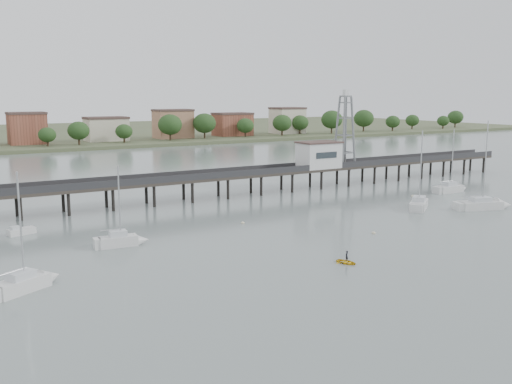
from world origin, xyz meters
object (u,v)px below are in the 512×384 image
lattice_tower (345,131)px  white_tender (21,231)px  sailboat_d (489,205)px  sailboat_e (453,188)px  sailboat_c (420,203)px  yellow_dinghy (346,263)px  sailboat_a (31,282)px  pier (206,178)px  sailboat_b (125,241)px

lattice_tower → white_tender: lattice_tower is taller
white_tender → sailboat_d: bearing=-31.4°
sailboat_e → white_tender: bearing=176.4°
sailboat_e → sailboat_c: (-17.11, -7.53, -0.00)m
yellow_dinghy → sailboat_e: bearing=10.6°
sailboat_e → sailboat_a: (-79.89, -17.08, 0.00)m
white_tender → yellow_dinghy: white_tender is taller
lattice_tower → yellow_dinghy: (-35.18, -43.42, -11.10)m
pier → sailboat_a: bearing=-135.9°
sailboat_b → sailboat_e: bearing=10.7°
sailboat_a → white_tender: bearing=54.6°
white_tender → yellow_dinghy: bearing=-63.1°
yellow_dinghy → pier: bearing=67.2°
lattice_tower → sailboat_c: (-4.04, -24.70, -10.46)m
white_tender → pier: bearing=3.5°
lattice_tower → pier: bearing=-180.0°
pier → sailboat_c: bearing=-42.0°
lattice_tower → white_tender: bearing=-170.5°
sailboat_d → yellow_dinghy: sailboat_d is taller
lattice_tower → sailboat_a: lattice_tower is taller
pier → sailboat_a: 49.30m
white_tender → yellow_dinghy: 43.67m
pier → yellow_dinghy: 43.74m
white_tender → sailboat_b: bearing=-66.0°
sailboat_e → sailboat_a: bearing=-166.8°
sailboat_a → sailboat_c: bearing=-20.4°
sailboat_b → pier: bearing=51.5°
sailboat_b → yellow_dinghy: size_ratio=4.27×
sailboat_d → yellow_dinghy: (-39.89, -11.97, -0.63)m
pier → sailboat_a: (-35.32, -34.26, -3.15)m
sailboat_a → yellow_dinghy: sailboat_a is taller
sailboat_c → white_tender: sailboat_c is taller
pier → sailboat_c: size_ratio=11.11×
sailboat_c → yellow_dinghy: bearing=173.8°
pier → white_tender: size_ratio=39.68×
sailboat_a → sailboat_b: size_ratio=1.16×
lattice_tower → white_tender: 65.99m
sailboat_d → sailboat_c: 11.05m
white_tender → sailboat_e: bearing=-19.5°
sailboat_d → sailboat_a: (-71.53, -2.81, 0.02)m
pier → white_tender: pier is taller
sailboat_e → sailboat_b: sailboat_e is taller
sailboat_b → white_tender: (-10.20, 12.72, -0.23)m
lattice_tower → sailboat_e: (13.07, -17.17, -10.46)m
sailboat_d → sailboat_c: sailboat_d is taller
lattice_tower → sailboat_b: size_ratio=1.49×
sailboat_b → yellow_dinghy: sailboat_b is taller
sailboat_b → white_tender: sailboat_b is taller
sailboat_a → white_tender: (2.60, 23.45, -0.22)m
sailboat_e → sailboat_d: sailboat_d is taller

